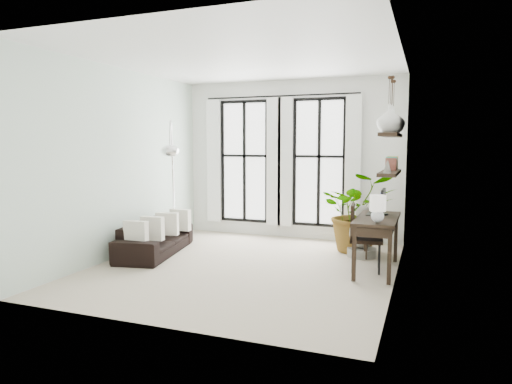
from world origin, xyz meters
The scene contains 16 objects.
floor centered at (0.00, 0.00, 0.00)m, with size 5.00×5.00×0.00m, color #B3A38E.
ceiling centered at (0.00, 0.00, 3.20)m, with size 5.00×5.00×0.00m, color white.
wall_left centered at (-2.25, 0.00, 1.60)m, with size 5.00×5.00×0.00m, color silver.
wall_right centered at (2.25, 0.00, 1.60)m, with size 5.00×5.00×0.00m, color white.
wall_back centered at (0.00, 2.50, 1.60)m, with size 4.50×4.50×0.00m, color white.
windows centered at (-0.20, 2.43, 1.56)m, with size 3.26×0.13×2.65m.
wall_shelves centered at (2.11, 0.52, 1.73)m, with size 0.25×1.30×0.60m.
sofa centered at (-1.80, 0.26, 0.28)m, with size 1.93×0.75×0.56m, color black.
throw_pillows centered at (-1.70, 0.26, 0.50)m, with size 0.40×1.52×0.40m.
plant centered at (1.50, 1.70, 0.71)m, with size 1.29×1.11×1.43m, color #2D7228.
desk centered at (1.94, 0.44, 0.76)m, with size 0.59×1.40×1.22m.
desk_chair centered at (1.71, 0.46, 0.58)m, with size 0.53×0.53×1.01m.
arc_lamp centered at (-1.70, 0.68, 1.79)m, with size 0.73×1.08×2.34m.
buddha centered at (1.63, 1.33, 0.37)m, with size 0.49×0.49×0.89m.
vase_a centered at (2.11, 0.23, 2.27)m, with size 0.37×0.37×0.38m, color white.
vase_b centered at (2.11, 0.63, 2.27)m, with size 0.37×0.37×0.38m, color white.
Camera 1 is at (2.63, -6.47, 1.92)m, focal length 32.00 mm.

